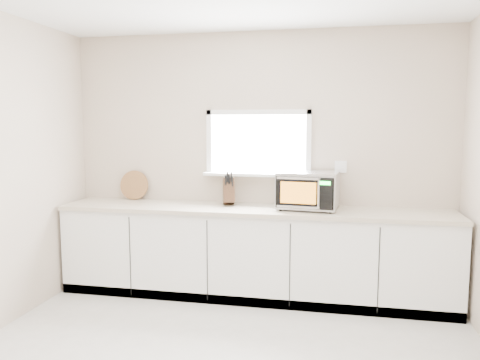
# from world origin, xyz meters

# --- Properties ---
(back_wall) EXTENTS (4.00, 0.17, 2.70)m
(back_wall) POSITION_xyz_m (0.00, 2.00, 1.36)
(back_wall) COLOR #B5A38F
(back_wall) RESTS_ON ground
(cabinets) EXTENTS (3.92, 0.60, 0.88)m
(cabinets) POSITION_xyz_m (0.00, 1.70, 0.44)
(cabinets) COLOR white
(cabinets) RESTS_ON ground
(countertop) EXTENTS (3.92, 0.64, 0.04)m
(countertop) POSITION_xyz_m (0.00, 1.69, 0.90)
(countertop) COLOR beige
(countertop) RESTS_ON cabinets
(microwave) EXTENTS (0.61, 0.52, 0.37)m
(microwave) POSITION_xyz_m (0.54, 1.73, 1.11)
(microwave) COLOR black
(microwave) RESTS_ON countertop
(knife_block) EXTENTS (0.18, 0.26, 0.35)m
(knife_block) POSITION_xyz_m (-0.28, 1.80, 1.07)
(knife_block) COLOR #452F18
(knife_block) RESTS_ON countertop
(cutting_board) EXTENTS (0.32, 0.08, 0.32)m
(cutting_board) POSITION_xyz_m (-1.38, 1.94, 1.08)
(cutting_board) COLOR olive
(cutting_board) RESTS_ON countertop
(coffee_grinder) EXTENTS (0.15, 0.15, 0.22)m
(coffee_grinder) POSITION_xyz_m (0.64, 1.67, 1.03)
(coffee_grinder) COLOR #A8AAAF
(coffee_grinder) RESTS_ON countertop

